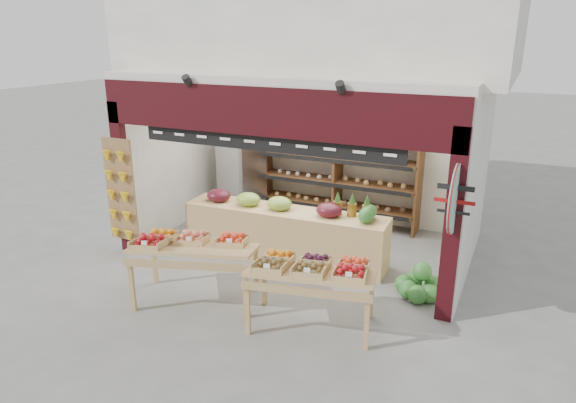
{
  "coord_description": "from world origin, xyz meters",
  "views": [
    {
      "loc": [
        3.46,
        -7.53,
        3.71
      ],
      "look_at": [
        0.0,
        -0.2,
        1.05
      ],
      "focal_mm": 32.0,
      "sensor_mm": 36.0,
      "label": 1
    }
  ],
  "objects_px": {
    "cardboard_stack": "(228,220)",
    "display_table_left": "(188,245)",
    "mid_counter": "(284,232)",
    "refrigerator": "(242,172)",
    "watermelon_pile": "(418,285)",
    "display_table_right": "(312,269)",
    "back_shelving": "(338,162)"
  },
  "relations": [
    {
      "from": "mid_counter",
      "to": "cardboard_stack",
      "type": "bearing_deg",
      "value": 155.66
    },
    {
      "from": "display_table_right",
      "to": "watermelon_pile",
      "type": "height_order",
      "value": "display_table_right"
    },
    {
      "from": "display_table_left",
      "to": "back_shelving",
      "type": "bearing_deg",
      "value": 78.12
    },
    {
      "from": "cardboard_stack",
      "to": "watermelon_pile",
      "type": "bearing_deg",
      "value": -15.66
    },
    {
      "from": "watermelon_pile",
      "to": "mid_counter",
      "type": "bearing_deg",
      "value": 170.55
    },
    {
      "from": "back_shelving",
      "to": "refrigerator",
      "type": "height_order",
      "value": "back_shelving"
    },
    {
      "from": "mid_counter",
      "to": "display_table_right",
      "type": "bearing_deg",
      "value": -54.76
    },
    {
      "from": "display_table_right",
      "to": "watermelon_pile",
      "type": "distance_m",
      "value": 1.9
    },
    {
      "from": "display_table_right",
      "to": "refrigerator",
      "type": "bearing_deg",
      "value": 131.7
    },
    {
      "from": "back_shelving",
      "to": "mid_counter",
      "type": "height_order",
      "value": "back_shelving"
    },
    {
      "from": "back_shelving",
      "to": "mid_counter",
      "type": "bearing_deg",
      "value": -95.02
    },
    {
      "from": "refrigerator",
      "to": "display_table_right",
      "type": "height_order",
      "value": "refrigerator"
    },
    {
      "from": "cardboard_stack",
      "to": "display_table_right",
      "type": "height_order",
      "value": "display_table_right"
    },
    {
      "from": "mid_counter",
      "to": "display_table_left",
      "type": "xyz_separation_m",
      "value": [
        -0.64,
        -1.83,
        0.35
      ]
    },
    {
      "from": "mid_counter",
      "to": "watermelon_pile",
      "type": "xyz_separation_m",
      "value": [
        2.39,
        -0.4,
        -0.3
      ]
    },
    {
      "from": "mid_counter",
      "to": "display_table_left",
      "type": "distance_m",
      "value": 1.97
    },
    {
      "from": "cardboard_stack",
      "to": "mid_counter",
      "type": "relative_size",
      "value": 0.26
    },
    {
      "from": "watermelon_pile",
      "to": "display_table_right",
      "type": "bearing_deg",
      "value": -128.94
    },
    {
      "from": "refrigerator",
      "to": "watermelon_pile",
      "type": "bearing_deg",
      "value": -5.81
    },
    {
      "from": "display_table_left",
      "to": "display_table_right",
      "type": "bearing_deg",
      "value": 1.17
    },
    {
      "from": "refrigerator",
      "to": "cardboard_stack",
      "type": "distance_m",
      "value": 1.15
    },
    {
      "from": "back_shelving",
      "to": "refrigerator",
      "type": "distance_m",
      "value": 2.02
    },
    {
      "from": "mid_counter",
      "to": "refrigerator",
      "type": "bearing_deg",
      "value": 137.71
    },
    {
      "from": "cardboard_stack",
      "to": "display_table_left",
      "type": "relative_size",
      "value": 0.48
    },
    {
      "from": "back_shelving",
      "to": "mid_counter",
      "type": "relative_size",
      "value": 0.93
    },
    {
      "from": "refrigerator",
      "to": "cardboard_stack",
      "type": "bearing_deg",
      "value": -59.42
    },
    {
      "from": "watermelon_pile",
      "to": "back_shelving",
      "type": "bearing_deg",
      "value": 131.35
    },
    {
      "from": "mid_counter",
      "to": "display_table_right",
      "type": "height_order",
      "value": "mid_counter"
    },
    {
      "from": "back_shelving",
      "to": "refrigerator",
      "type": "xyz_separation_m",
      "value": [
        -1.93,
        -0.52,
        -0.31
      ]
    },
    {
      "from": "back_shelving",
      "to": "display_table_right",
      "type": "relative_size",
      "value": 1.86
    },
    {
      "from": "back_shelving",
      "to": "watermelon_pile",
      "type": "relative_size",
      "value": 4.81
    },
    {
      "from": "back_shelving",
      "to": "display_table_right",
      "type": "xyz_separation_m",
      "value": [
        1.08,
        -3.89,
        -0.45
      ]
    }
  ]
}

